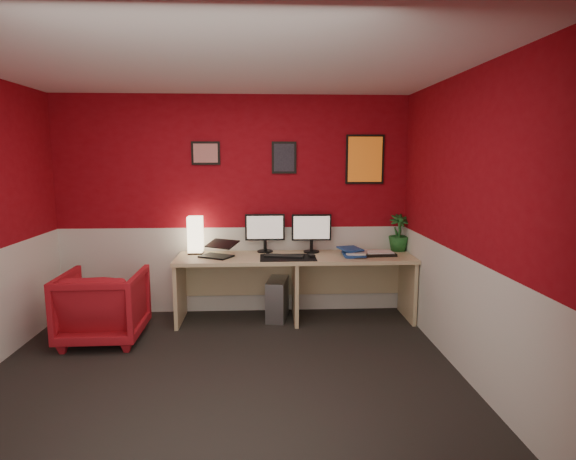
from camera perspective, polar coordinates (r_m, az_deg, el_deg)
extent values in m
cube|color=black|center=(4.07, -7.96, -17.54)|extent=(4.00, 3.50, 0.01)
cube|color=white|center=(3.72, -8.83, 19.54)|extent=(4.00, 3.50, 0.01)
cube|color=maroon|center=(5.42, -6.65, 2.92)|extent=(4.00, 0.01, 2.50)
cube|color=maroon|center=(1.99, -13.11, -7.48)|extent=(4.00, 0.01, 2.50)
cube|color=maroon|center=(4.03, 21.25, 0.34)|extent=(0.01, 3.50, 2.50)
cube|color=silver|center=(5.55, -6.51, -4.81)|extent=(4.00, 0.01, 1.00)
cube|color=silver|center=(2.32, -12.37, -25.52)|extent=(4.00, 0.01, 1.00)
cube|color=silver|center=(4.20, 20.60, -9.84)|extent=(0.01, 3.50, 1.00)
cube|color=#CDAF83|center=(5.25, 0.87, -7.06)|extent=(2.60, 0.65, 0.73)
cube|color=#FFE5B2|center=(5.36, -11.20, -0.72)|extent=(0.16, 0.16, 0.40)
cube|color=black|center=(5.14, -8.75, -2.08)|extent=(0.40, 0.36, 0.22)
cube|color=black|center=(5.33, -2.82, 0.37)|extent=(0.45, 0.06, 0.58)
cube|color=black|center=(5.32, 2.89, 0.35)|extent=(0.45, 0.06, 0.58)
cube|color=black|center=(5.06, -0.01, -3.38)|extent=(0.60, 0.38, 0.01)
cube|color=black|center=(5.08, -0.47, -3.19)|extent=(0.44, 0.23, 0.02)
cube|color=black|center=(5.07, 2.90, -3.15)|extent=(0.07, 0.11, 0.03)
imported|color=navy|center=(5.19, 6.70, -2.98)|extent=(0.25, 0.33, 0.03)
imported|color=silver|center=(5.22, 7.19, -2.66)|extent=(0.28, 0.34, 0.02)
imported|color=navy|center=(5.21, 6.48, -2.40)|extent=(0.28, 0.33, 0.03)
cube|color=black|center=(5.30, 10.96, -2.85)|extent=(0.36, 0.27, 0.03)
imported|color=#19591E|center=(5.56, 13.33, -0.33)|extent=(0.26, 0.26, 0.42)
cube|color=#99999E|center=(5.34, -1.30, -8.37)|extent=(0.28, 0.48, 0.45)
imported|color=#A6141E|center=(5.03, -21.55, -8.55)|extent=(0.77, 0.79, 0.71)
cube|color=red|center=(5.41, -9.99, 9.20)|extent=(0.32, 0.02, 0.26)
cube|color=black|center=(5.37, -0.48, 8.80)|extent=(0.28, 0.02, 0.36)
cube|color=orange|center=(5.49, 9.34, 8.48)|extent=(0.44, 0.02, 0.56)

